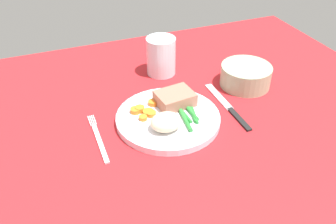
% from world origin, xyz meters
% --- Properties ---
extents(dining_table, '(1.20, 0.90, 0.02)m').
position_xyz_m(dining_table, '(0.00, 0.00, 0.01)').
color(dining_table, red).
rests_on(dining_table, ground).
extents(dinner_plate, '(0.24, 0.24, 0.02)m').
position_xyz_m(dinner_plate, '(-0.01, -0.02, 0.03)').
color(dinner_plate, white).
rests_on(dinner_plate, dining_table).
extents(meat_portion, '(0.09, 0.08, 0.03)m').
position_xyz_m(meat_portion, '(0.02, 0.02, 0.05)').
color(meat_portion, '#A86B56').
rests_on(meat_portion, dinner_plate).
extents(mashed_potatoes, '(0.07, 0.06, 0.04)m').
position_xyz_m(mashed_potatoes, '(-0.03, -0.06, 0.05)').
color(mashed_potatoes, beige).
rests_on(mashed_potatoes, dinner_plate).
extents(carrot_slices, '(0.07, 0.07, 0.01)m').
position_xyz_m(carrot_slices, '(-0.06, 0.02, 0.04)').
color(carrot_slices, orange).
rests_on(carrot_slices, dinner_plate).
extents(green_beans, '(0.05, 0.11, 0.01)m').
position_xyz_m(green_beans, '(0.03, -0.04, 0.04)').
color(green_beans, '#2D8C38').
rests_on(green_beans, dinner_plate).
extents(fork, '(0.01, 0.17, 0.00)m').
position_xyz_m(fork, '(-0.17, -0.02, 0.02)').
color(fork, silver).
rests_on(fork, dining_table).
extents(knife, '(0.02, 0.21, 0.01)m').
position_xyz_m(knife, '(0.14, -0.02, 0.02)').
color(knife, black).
rests_on(knife, dining_table).
extents(water_glass, '(0.08, 0.08, 0.10)m').
position_xyz_m(water_glass, '(0.05, 0.20, 0.06)').
color(water_glass, silver).
rests_on(water_glass, dining_table).
extents(salad_bowl, '(0.13, 0.13, 0.06)m').
position_xyz_m(salad_bowl, '(0.23, 0.06, 0.05)').
color(salad_bowl, '#99B28C').
rests_on(salad_bowl, dining_table).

